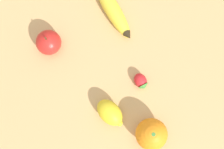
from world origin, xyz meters
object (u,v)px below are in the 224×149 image
at_px(orange, 151,134).
at_px(lemon, 110,113).
at_px(strawberry, 141,82).
at_px(banana, 113,9).
at_px(apple, 49,42).

relative_size(orange, lemon, 0.86).
relative_size(orange, strawberry, 1.59).
height_order(orange, strawberry, orange).
bearing_deg(banana, strawberry, -8.23).
distance_m(strawberry, lemon, 0.12).
relative_size(banana, apple, 2.69).
xyz_separation_m(orange, strawberry, (0.15, -0.01, -0.03)).
relative_size(banana, orange, 2.44).
distance_m(banana, strawberry, 0.23).
xyz_separation_m(banana, lemon, (-0.29, 0.07, 0.01)).
bearing_deg(lemon, strawberry, -56.25).
bearing_deg(apple, lemon, -149.89).
bearing_deg(lemon, banana, -12.65).
height_order(apple, lemon, apple).
bearing_deg(orange, lemon, 51.14).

